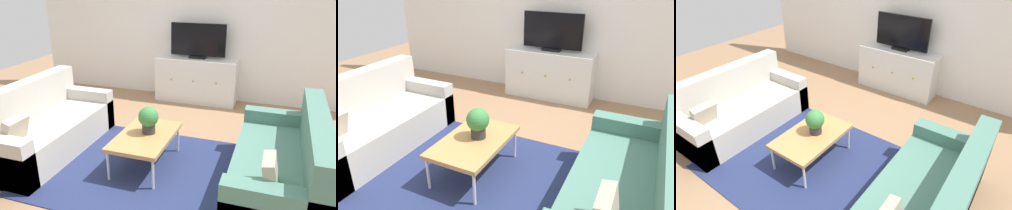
{
  "view_description": "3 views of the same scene",
  "coord_description": "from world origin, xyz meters",
  "views": [
    {
      "loc": [
        1.27,
        -3.19,
        2.03
      ],
      "look_at": [
        0.0,
        0.52,
        0.55
      ],
      "focal_mm": 35.81,
      "sensor_mm": 36.0,
      "label": 1
    },
    {
      "loc": [
        1.39,
        -2.31,
        1.95
      ],
      "look_at": [
        0.0,
        0.52,
        0.55
      ],
      "focal_mm": 33.14,
      "sensor_mm": 36.0,
      "label": 2
    },
    {
      "loc": [
        1.82,
        -2.01,
        2.47
      ],
      "look_at": [
        0.0,
        0.52,
        0.55
      ],
      "focal_mm": 29.77,
      "sensor_mm": 36.0,
      "label": 3
    }
  ],
  "objects": [
    {
      "name": "ground_plane",
      "position": [
        0.0,
        0.0,
        0.0
      ],
      "size": [
        10.0,
        10.0,
        0.0
      ],
      "primitive_type": "plane",
      "color": "#997251"
    },
    {
      "name": "wall_back",
      "position": [
        0.0,
        2.55,
        1.35
      ],
      "size": [
        6.4,
        0.12,
        2.7
      ],
      "primitive_type": "cube",
      "color": "white",
      "rests_on": "ground_plane"
    },
    {
      "name": "area_rug",
      "position": [
        0.0,
        -0.15,
        0.01
      ],
      "size": [
        2.5,
        1.9,
        0.01
      ],
      "primitive_type": "cube",
      "color": "navy",
      "rests_on": "ground_plane"
    },
    {
      "name": "couch_left_side",
      "position": [
        -1.44,
        -0.1,
        0.28
      ],
      "size": [
        0.84,
        1.83,
        0.85
      ],
      "color": "#B2ADA3",
      "rests_on": "ground_plane"
    },
    {
      "name": "couch_right_side",
      "position": [
        1.44,
        -0.1,
        0.28
      ],
      "size": [
        0.84,
        1.83,
        0.85
      ],
      "color": "#4C7A6B",
      "rests_on": "ground_plane"
    },
    {
      "name": "coffee_table",
      "position": [
        -0.07,
        -0.06,
        0.36
      ],
      "size": [
        0.59,
        0.93,
        0.39
      ],
      "color": "#B7844C",
      "rests_on": "ground_plane"
    },
    {
      "name": "potted_plant",
      "position": [
        -0.05,
        0.0,
        0.56
      ],
      "size": [
        0.23,
        0.23,
        0.31
      ],
      "color": "#2D2D2D",
      "rests_on": "coffee_table"
    },
    {
      "name": "tv_console",
      "position": [
        -0.08,
        2.27,
        0.38
      ],
      "size": [
        1.38,
        0.47,
        0.76
      ],
      "color": "silver",
      "rests_on": "ground_plane"
    },
    {
      "name": "flat_screen_tv",
      "position": [
        -0.08,
        2.29,
        1.05
      ],
      "size": [
        0.94,
        0.16,
        0.58
      ],
      "color": "black",
      "rests_on": "tv_console"
    }
  ]
}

